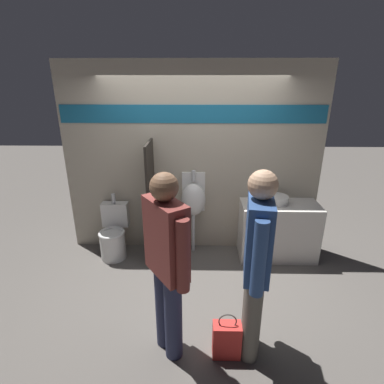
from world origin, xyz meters
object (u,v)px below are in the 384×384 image
at_px(urinal_near_counter, 193,200).
at_px(person_with_lanyard, 256,261).
at_px(person_in_vest, 167,261).
at_px(cell_phone, 259,207).
at_px(sink_basin, 277,199).
at_px(shopping_bag, 227,340).
at_px(toilet, 114,235).

relative_size(urinal_near_counter, person_with_lanyard, 0.69).
height_order(person_in_vest, person_with_lanyard, person_with_lanyard).
height_order(cell_phone, urinal_near_counter, urinal_near_counter).
xyz_separation_m(urinal_near_counter, person_with_lanyard, (0.56, -1.79, 0.17)).
bearing_deg(urinal_near_counter, person_in_vest, -96.39).
distance_m(person_in_vest, person_with_lanyard, 0.76).
height_order(sink_basin, shopping_bag, sink_basin).
xyz_separation_m(urinal_near_counter, person_in_vest, (-0.20, -1.79, 0.15)).
height_order(toilet, person_with_lanyard, person_with_lanyard).
bearing_deg(person_with_lanyard, toilet, 55.00).
relative_size(urinal_near_counter, toilet, 1.38).
bearing_deg(urinal_near_counter, shopping_bag, -79.63).
bearing_deg(sink_basin, urinal_near_counter, 176.35).
bearing_deg(person_with_lanyard, person_in_vest, 98.42).
bearing_deg(sink_basin, toilet, -178.03).
relative_size(sink_basin, toilet, 0.36).
height_order(sink_basin, urinal_near_counter, urinal_near_counter).
bearing_deg(urinal_near_counter, cell_phone, -14.32).
bearing_deg(cell_phone, person_with_lanyard, -101.96).
xyz_separation_m(person_in_vest, shopping_bag, (0.54, -0.07, -0.80)).
relative_size(cell_phone, person_in_vest, 0.08).
relative_size(cell_phone, toilet, 0.16).
bearing_deg(shopping_bag, cell_phone, 71.18).
height_order(sink_basin, person_with_lanyard, person_with_lanyard).
distance_m(cell_phone, toilet, 2.12).
bearing_deg(shopping_bag, sink_basin, 65.06).
distance_m(urinal_near_counter, person_in_vest, 1.81).
bearing_deg(person_in_vest, person_with_lanyard, -125.76).
distance_m(cell_phone, person_with_lanyard, 1.61).
relative_size(sink_basin, cell_phone, 2.30).
bearing_deg(person_with_lanyard, shopping_bag, 114.94).
relative_size(urinal_near_counter, person_in_vest, 0.70).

